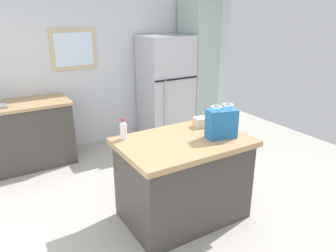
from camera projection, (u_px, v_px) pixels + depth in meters
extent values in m
plane|color=#ADA89E|center=(194.00, 213.00, 3.51)|extent=(6.14, 6.14, 0.00)
cube|color=silver|center=(102.00, 58.00, 5.09)|extent=(5.12, 0.10, 2.72)
cube|color=#CCB78C|center=(74.00, 49.00, 4.77)|extent=(0.68, 0.04, 0.60)
cube|color=white|center=(74.00, 49.00, 4.76)|extent=(0.56, 0.02, 0.48)
cube|color=#423D38|center=(183.00, 181.00, 3.33)|extent=(1.20, 0.79, 0.82)
cube|color=tan|center=(184.00, 142.00, 3.18)|extent=(1.28, 0.87, 0.06)
cube|color=#B7B7BC|center=(166.00, 88.00, 5.40)|extent=(0.79, 0.65, 1.70)
cube|color=black|center=(177.00, 79.00, 5.06)|extent=(0.78, 0.01, 0.02)
cylinder|color=#B7B7BC|center=(166.00, 104.00, 5.06)|extent=(0.02, 0.02, 0.77)
cube|color=#9EB2A8|center=(198.00, 67.00, 5.62)|extent=(0.47, 0.62, 2.27)
cube|color=#423D38|center=(14.00, 138.00, 4.38)|extent=(1.49, 0.61, 0.87)
cube|color=tan|center=(9.00, 106.00, 4.23)|extent=(1.53, 0.65, 0.04)
cube|color=#236BAD|center=(221.00, 124.00, 3.18)|extent=(0.32, 0.22, 0.29)
torus|color=white|center=(217.00, 107.00, 3.08)|extent=(0.12, 0.12, 0.01)
torus|color=white|center=(228.00, 105.00, 3.15)|extent=(0.12, 0.12, 0.01)
cube|color=beige|center=(201.00, 122.00, 3.51)|extent=(0.15, 0.15, 0.10)
cylinder|color=white|center=(123.00, 132.00, 3.15)|extent=(0.07, 0.07, 0.16)
cone|color=white|center=(123.00, 122.00, 3.12)|extent=(0.06, 0.06, 0.03)
cylinder|color=red|center=(123.00, 120.00, 3.11)|extent=(0.03, 0.03, 0.02)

